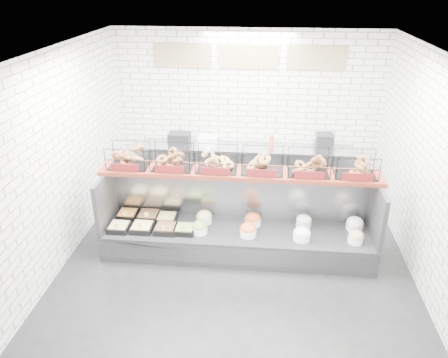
# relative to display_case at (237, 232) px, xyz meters

# --- Properties ---
(ground) EXTENTS (5.50, 5.50, 0.00)m
(ground) POSITION_rel_display_case_xyz_m (0.01, -0.34, -0.33)
(ground) COLOR black
(ground) RESTS_ON ground
(room_shell) EXTENTS (5.02, 5.51, 3.01)m
(room_shell) POSITION_rel_display_case_xyz_m (0.01, 0.26, 1.73)
(room_shell) COLOR white
(room_shell) RESTS_ON ground
(display_case) EXTENTS (4.00, 0.90, 1.20)m
(display_case) POSITION_rel_display_case_xyz_m (0.00, 0.00, 0.00)
(display_case) COLOR black
(display_case) RESTS_ON ground
(bagel_shelf) EXTENTS (4.10, 0.50, 0.40)m
(bagel_shelf) POSITION_rel_display_case_xyz_m (0.01, 0.17, 1.06)
(bagel_shelf) COLOR #4E1910
(bagel_shelf) RESTS_ON display_case
(prep_counter) EXTENTS (4.00, 0.60, 1.20)m
(prep_counter) POSITION_rel_display_case_xyz_m (0.01, 2.09, 0.14)
(prep_counter) COLOR #93969B
(prep_counter) RESTS_ON ground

